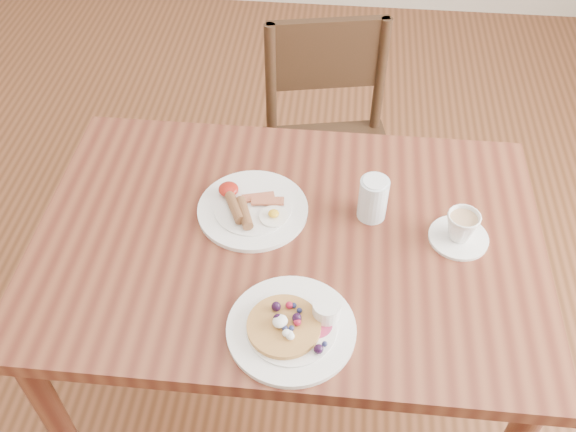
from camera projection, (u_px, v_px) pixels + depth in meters
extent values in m
plane|color=#562F18|center=(288.00, 391.00, 2.06)|extent=(5.00, 5.00, 0.00)
cube|color=brown|center=(288.00, 242.00, 1.53)|extent=(1.20, 0.80, 0.04)
cylinder|color=brown|center=(60.00, 426.00, 1.60)|extent=(0.06, 0.06, 0.71)
cylinder|color=brown|center=(471.00, 252.00, 1.99)|extent=(0.06, 0.06, 0.71)
cylinder|color=brown|center=(132.00, 227.00, 2.07)|extent=(0.06, 0.06, 0.71)
cube|color=black|center=(331.00, 167.00, 2.12)|extent=(0.49, 0.49, 0.04)
cylinder|color=black|center=(282.00, 258.00, 2.16)|extent=(0.04, 0.04, 0.43)
cylinder|color=black|center=(387.00, 250.00, 2.18)|extent=(0.04, 0.04, 0.43)
cylinder|color=black|center=(273.00, 185.00, 2.41)|extent=(0.04, 0.04, 0.43)
cylinder|color=black|center=(368.00, 178.00, 2.43)|extent=(0.04, 0.04, 0.43)
cylinder|color=black|center=(380.00, 78.00, 2.10)|extent=(0.04, 0.04, 0.43)
cylinder|color=black|center=(271.00, 85.00, 2.08)|extent=(0.04, 0.04, 0.43)
cube|color=black|center=(327.00, 54.00, 2.03)|extent=(0.38, 0.10, 0.24)
cylinder|color=white|center=(291.00, 329.00, 1.33)|extent=(0.27, 0.27, 0.01)
cylinder|color=white|center=(291.00, 327.00, 1.32)|extent=(0.19, 0.19, 0.01)
cylinder|color=#B22D59|center=(316.00, 324.00, 1.32)|extent=(0.07, 0.07, 0.00)
cylinder|color=#C68C47|center=(284.00, 326.00, 1.31)|extent=(0.15, 0.15, 0.01)
ellipsoid|color=white|center=(281.00, 323.00, 1.30)|extent=(0.03, 0.03, 0.02)
ellipsoid|color=white|center=(287.00, 335.00, 1.28)|extent=(0.02, 0.02, 0.01)
cylinder|color=white|center=(327.00, 309.00, 1.32)|extent=(0.06, 0.06, 0.04)
cylinder|color=#591E07|center=(327.00, 305.00, 1.31)|extent=(0.05, 0.05, 0.00)
sphere|color=black|center=(299.00, 317.00, 1.31)|extent=(0.02, 0.02, 0.02)
sphere|color=#1E234C|center=(301.00, 311.00, 1.32)|extent=(0.01, 0.01, 0.01)
sphere|color=#1E234C|center=(296.00, 304.00, 1.34)|extent=(0.01, 0.01, 0.01)
sphere|color=#B21938|center=(287.00, 309.00, 1.33)|extent=(0.02, 0.02, 0.02)
sphere|color=black|center=(279.00, 309.00, 1.32)|extent=(0.02, 0.02, 0.02)
sphere|color=#1E234C|center=(272.00, 316.00, 1.32)|extent=(0.01, 0.01, 0.01)
sphere|color=black|center=(281.00, 320.00, 1.31)|extent=(0.02, 0.02, 0.02)
sphere|color=#1E234C|center=(284.00, 328.00, 1.30)|extent=(0.01, 0.01, 0.01)
sphere|color=#1E234C|center=(293.00, 332.00, 1.29)|extent=(0.01, 0.01, 0.01)
sphere|color=#B21938|center=(297.00, 322.00, 1.30)|extent=(0.02, 0.02, 0.02)
sphere|color=#1E234C|center=(322.00, 347.00, 1.28)|extent=(0.01, 0.01, 0.01)
sphere|color=#B21938|center=(330.00, 331.00, 1.30)|extent=(0.01, 0.01, 0.01)
sphere|color=black|center=(329.00, 314.00, 1.33)|extent=(0.02, 0.02, 0.02)
sphere|color=#1E234C|center=(318.00, 301.00, 1.36)|extent=(0.01, 0.01, 0.01)
cylinder|color=white|center=(253.00, 210.00, 1.56)|extent=(0.27, 0.27, 0.01)
cylinder|color=white|center=(253.00, 208.00, 1.56)|extent=(0.19, 0.19, 0.01)
cylinder|color=brown|center=(235.00, 208.00, 1.54)|extent=(0.06, 0.10, 0.03)
cylinder|color=brown|center=(244.00, 213.00, 1.52)|extent=(0.06, 0.10, 0.03)
cube|color=maroon|center=(258.00, 197.00, 1.57)|extent=(0.08, 0.04, 0.01)
cube|color=maroon|center=(268.00, 201.00, 1.56)|extent=(0.08, 0.03, 0.01)
cylinder|color=white|center=(274.00, 216.00, 1.53)|extent=(0.07, 0.07, 0.00)
ellipsoid|color=yellow|center=(274.00, 213.00, 1.52)|extent=(0.03, 0.03, 0.01)
ellipsoid|color=#A5190F|center=(229.00, 189.00, 1.58)|extent=(0.05, 0.05, 0.03)
cylinder|color=white|center=(458.00, 238.00, 1.50)|extent=(0.14, 0.14, 0.01)
imported|color=white|center=(462.00, 226.00, 1.47)|extent=(0.11, 0.11, 0.07)
cylinder|color=tan|center=(464.00, 219.00, 1.46)|extent=(0.07, 0.07, 0.00)
cylinder|color=silver|center=(373.00, 199.00, 1.52)|extent=(0.07, 0.07, 0.11)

